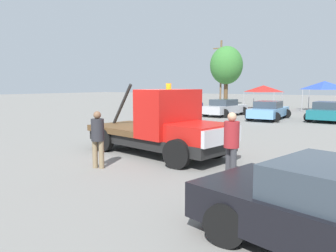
{
  "coord_description": "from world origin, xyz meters",
  "views": [
    {
      "loc": [
        6.67,
        -9.35,
        2.44
      ],
      "look_at": [
        0.5,
        0.0,
        1.05
      ],
      "focal_mm": 35.0,
      "sensor_mm": 36.0,
      "label": 1
    }
  ],
  "objects_px": {
    "canopy_tent_blue": "(324,85)",
    "parked_car_teal": "(328,112)",
    "canopy_tent_red": "(263,89)",
    "parked_car_navy": "(182,106)",
    "tow_truck": "(163,128)",
    "parked_car_silver": "(225,108)",
    "person_near_truck": "(231,141)",
    "person_at_hood": "(98,135)",
    "parked_car_skyblue": "(269,111)",
    "traffic_cone": "(222,134)",
    "utility_pole": "(221,71)",
    "tree_center": "(226,66)"
  },
  "relations": [
    {
      "from": "canopy_tent_blue",
      "to": "parked_car_teal",
      "type": "bearing_deg",
      "value": -80.0
    },
    {
      "from": "canopy_tent_red",
      "to": "parked_car_navy",
      "type": "bearing_deg",
      "value": -115.86
    },
    {
      "from": "tow_truck",
      "to": "parked_car_silver",
      "type": "distance_m",
      "value": 15.88
    },
    {
      "from": "parked_car_teal",
      "to": "parked_car_silver",
      "type": "bearing_deg",
      "value": 95.76
    },
    {
      "from": "parked_car_navy",
      "to": "canopy_tent_blue",
      "type": "distance_m",
      "value": 14.02
    },
    {
      "from": "person_near_truck",
      "to": "parked_car_teal",
      "type": "relative_size",
      "value": 0.38
    },
    {
      "from": "person_at_hood",
      "to": "parked_car_skyblue",
      "type": "distance_m",
      "value": 16.76
    },
    {
      "from": "canopy_tent_red",
      "to": "canopy_tent_blue",
      "type": "distance_m",
      "value": 5.76
    },
    {
      "from": "tow_truck",
      "to": "traffic_cone",
      "type": "distance_m",
      "value": 4.25
    },
    {
      "from": "parked_car_skyblue",
      "to": "traffic_cone",
      "type": "xyz_separation_m",
      "value": [
        0.89,
        -10.1,
        -0.4
      ]
    },
    {
      "from": "parked_car_skyblue",
      "to": "utility_pole",
      "type": "distance_m",
      "value": 19.03
    },
    {
      "from": "parked_car_navy",
      "to": "utility_pole",
      "type": "xyz_separation_m",
      "value": [
        -2.56,
        13.86,
        3.65
      ]
    },
    {
      "from": "person_at_hood",
      "to": "tree_center",
      "type": "relative_size",
      "value": 0.23
    },
    {
      "from": "tree_center",
      "to": "canopy_tent_blue",
      "type": "bearing_deg",
      "value": -21.46
    },
    {
      "from": "parked_car_silver",
      "to": "utility_pole",
      "type": "height_order",
      "value": "utility_pole"
    },
    {
      "from": "tow_truck",
      "to": "person_near_truck",
      "type": "bearing_deg",
      "value": -15.24
    },
    {
      "from": "canopy_tent_red",
      "to": "tree_center",
      "type": "xyz_separation_m",
      "value": [
        -6.43,
        5.11,
        2.85
      ]
    },
    {
      "from": "parked_car_teal",
      "to": "canopy_tent_red",
      "type": "distance_m",
      "value": 12.01
    },
    {
      "from": "utility_pole",
      "to": "canopy_tent_red",
      "type": "bearing_deg",
      "value": -33.99
    },
    {
      "from": "tow_truck",
      "to": "parked_car_navy",
      "type": "xyz_separation_m",
      "value": [
        -8.69,
        15.71,
        -0.32
      ]
    },
    {
      "from": "person_near_truck",
      "to": "canopy_tent_blue",
      "type": "xyz_separation_m",
      "value": [
        -1.64,
        26.66,
        1.43
      ]
    },
    {
      "from": "tree_center",
      "to": "traffic_cone",
      "type": "bearing_deg",
      "value": -66.82
    },
    {
      "from": "canopy_tent_blue",
      "to": "canopy_tent_red",
      "type": "bearing_deg",
      "value": -176.78
    },
    {
      "from": "person_at_hood",
      "to": "canopy_tent_blue",
      "type": "xyz_separation_m",
      "value": [
        2.12,
        27.67,
        1.47
      ]
    },
    {
      "from": "person_near_truck",
      "to": "parked_car_skyblue",
      "type": "distance_m",
      "value": 16.18
    },
    {
      "from": "person_at_hood",
      "to": "parked_car_silver",
      "type": "bearing_deg",
      "value": -7.07
    },
    {
      "from": "canopy_tent_blue",
      "to": "utility_pole",
      "type": "distance_m",
      "value": 13.59
    },
    {
      "from": "person_near_truck",
      "to": "person_at_hood",
      "type": "relative_size",
      "value": 1.04
    },
    {
      "from": "person_near_truck",
      "to": "parked_car_teal",
      "type": "height_order",
      "value": "person_near_truck"
    },
    {
      "from": "parked_car_navy",
      "to": "tow_truck",
      "type": "bearing_deg",
      "value": -152.91
    },
    {
      "from": "person_near_truck",
      "to": "canopy_tent_red",
      "type": "relative_size",
      "value": 0.56
    },
    {
      "from": "tow_truck",
      "to": "canopy_tent_red",
      "type": "xyz_separation_m",
      "value": [
        -4.26,
        24.85,
        1.13
      ]
    },
    {
      "from": "canopy_tent_blue",
      "to": "parked_car_skyblue",
      "type": "bearing_deg",
      "value": -100.51
    },
    {
      "from": "tow_truck",
      "to": "canopy_tent_blue",
      "type": "xyz_separation_m",
      "value": [
        1.48,
        25.18,
        1.48
      ]
    },
    {
      "from": "tree_center",
      "to": "canopy_tent_red",
      "type": "bearing_deg",
      "value": -38.45
    },
    {
      "from": "parked_car_skyblue",
      "to": "canopy_tent_red",
      "type": "xyz_separation_m",
      "value": [
        -3.72,
        10.59,
        1.45
      ]
    },
    {
      "from": "person_near_truck",
      "to": "traffic_cone",
      "type": "xyz_separation_m",
      "value": [
        -2.77,
        5.65,
        -0.77
      ]
    },
    {
      "from": "parked_car_navy",
      "to": "canopy_tent_blue",
      "type": "bearing_deg",
      "value": -48.92
    },
    {
      "from": "person_near_truck",
      "to": "parked_car_teal",
      "type": "distance_m",
      "value": 17.03
    },
    {
      "from": "tow_truck",
      "to": "utility_pole",
      "type": "relative_size",
      "value": 0.73
    },
    {
      "from": "tow_truck",
      "to": "person_near_truck",
      "type": "height_order",
      "value": "tow_truck"
    },
    {
      "from": "canopy_tent_red",
      "to": "canopy_tent_blue",
      "type": "relative_size",
      "value": 0.95
    },
    {
      "from": "person_at_hood",
      "to": "parked_car_silver",
      "type": "relative_size",
      "value": 0.36
    },
    {
      "from": "canopy_tent_blue",
      "to": "tree_center",
      "type": "height_order",
      "value": "tree_center"
    },
    {
      "from": "tree_center",
      "to": "parked_car_navy",
      "type": "bearing_deg",
      "value": -82.02
    },
    {
      "from": "canopy_tent_red",
      "to": "canopy_tent_blue",
      "type": "xyz_separation_m",
      "value": [
        5.74,
        0.32,
        0.35
      ]
    },
    {
      "from": "utility_pole",
      "to": "canopy_tent_blue",
      "type": "bearing_deg",
      "value": -19.03
    },
    {
      "from": "parked_car_skyblue",
      "to": "canopy_tent_red",
      "type": "bearing_deg",
      "value": 17.6
    },
    {
      "from": "person_at_hood",
      "to": "utility_pole",
      "type": "relative_size",
      "value": 0.21
    },
    {
      "from": "tow_truck",
      "to": "parked_car_skyblue",
      "type": "bearing_deg",
      "value": 102.32
    }
  ]
}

